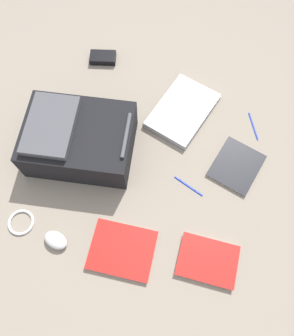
{
  "coord_description": "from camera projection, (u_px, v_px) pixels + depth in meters",
  "views": [
    {
      "loc": [
        0.54,
        0.24,
        1.38
      ],
      "look_at": [
        0.01,
        0.04,
        0.02
      ],
      "focal_mm": 35.91,
      "sensor_mm": 36.0,
      "label": 1
    }
  ],
  "objects": [
    {
      "name": "power_brick",
      "position": [
        103.0,
        58.0,
        1.71
      ],
      "size": [
        0.11,
        0.15,
        0.03
      ],
      "primitive_type": "cube",
      "rotation": [
        0.0,
        0.0,
        0.32
      ],
      "color": "black",
      "rests_on": "ground_plane"
    },
    {
      "name": "book_blue",
      "position": [
        208.0,
        261.0,
        1.33
      ],
      "size": [
        0.2,
        0.25,
        0.02
      ],
      "color": "silver",
      "rests_on": "ground_plane"
    },
    {
      "name": "ground_plane",
      "position": [
        140.0,
        166.0,
        1.5
      ],
      "size": [
        3.42,
        3.42,
        0.0
      ],
      "primitive_type": "plane",
      "color": "gray"
    },
    {
      "name": "pen_black",
      "position": [
        253.0,
        126.0,
        1.57
      ],
      "size": [
        0.13,
        0.08,
        0.01
      ],
      "primitive_type": "cylinder",
      "rotation": [
        1.57,
        0.0,
        2.1
      ],
      "color": "#1933B2",
      "rests_on": "ground_plane"
    },
    {
      "name": "backpack",
      "position": [
        78.0,
        139.0,
        1.45
      ],
      "size": [
        0.43,
        0.52,
        0.21
      ],
      "color": "black",
      "rests_on": "ground_plane"
    },
    {
      "name": "book_manual",
      "position": [
        122.0,
        250.0,
        1.35
      ],
      "size": [
        0.24,
        0.28,
        0.02
      ],
      "color": "silver",
      "rests_on": "ground_plane"
    },
    {
      "name": "book_comic",
      "position": [
        236.0,
        166.0,
        1.49
      ],
      "size": [
        0.26,
        0.23,
        0.01
      ],
      "color": "silver",
      "rests_on": "ground_plane"
    },
    {
      "name": "laptop",
      "position": [
        182.0,
        111.0,
        1.59
      ],
      "size": [
        0.38,
        0.3,
        0.03
      ],
      "color": "#929296",
      "rests_on": "ground_plane"
    },
    {
      "name": "cable_coil",
      "position": [
        21.0,
        222.0,
        1.39
      ],
      "size": [
        0.11,
        0.11,
        0.01
      ],
      "primitive_type": "torus",
      "color": "silver",
      "rests_on": "ground_plane"
    },
    {
      "name": "pen_blue",
      "position": [
        188.0,
        186.0,
        1.46
      ],
      "size": [
        0.05,
        0.14,
        0.01
      ],
      "primitive_type": "cylinder",
      "rotation": [
        1.57,
        0.0,
        -0.28
      ],
      "color": "#1933B2",
      "rests_on": "ground_plane"
    },
    {
      "name": "computer_mouse",
      "position": [
        56.0,
        240.0,
        1.35
      ],
      "size": [
        0.08,
        0.11,
        0.04
      ],
      "primitive_type": "ellipsoid",
      "rotation": [
        0.0,
        0.0,
        -0.15
      ],
      "color": "silver",
      "rests_on": "ground_plane"
    }
  ]
}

